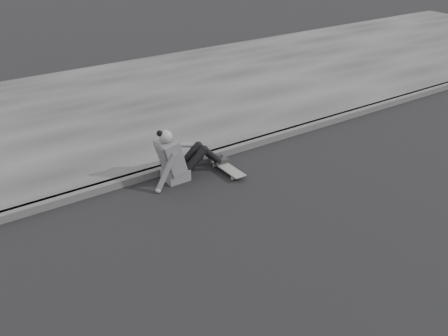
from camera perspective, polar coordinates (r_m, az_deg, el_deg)
name	(u,v)px	position (r m, az deg, el deg)	size (l,w,h in m)	color
ground	(425,184)	(8.28, 22.00, -1.67)	(80.00, 80.00, 0.00)	black
curb	(310,126)	(9.71, 9.81, 4.74)	(24.00, 0.16, 0.12)	#464646
sidewalk	(222,85)	(11.91, -0.24, 9.48)	(24.00, 6.00, 0.12)	#3D3D3D
skateboard	(227,168)	(7.98, 0.35, 0.00)	(0.20, 0.78, 0.09)	gray
seated_woman	(179,158)	(7.69, -5.20, 1.18)	(1.38, 0.46, 0.88)	#565659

